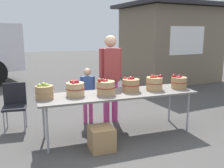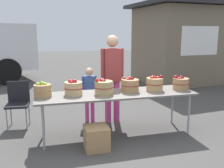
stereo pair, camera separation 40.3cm
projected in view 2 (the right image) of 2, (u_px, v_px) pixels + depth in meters
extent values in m
plane|color=#474442|center=(116.00, 134.00, 4.48)|extent=(40.00, 40.00, 0.00)
cube|color=slate|center=(116.00, 94.00, 4.33)|extent=(2.70, 0.76, 0.03)
cylinder|color=#99999E|center=(43.00, 128.00, 3.81)|extent=(0.04, 0.04, 0.72)
cylinder|color=#99999E|center=(189.00, 115.00, 4.43)|extent=(0.04, 0.04, 0.72)
cylinder|color=#99999E|center=(43.00, 115.00, 4.38)|extent=(0.04, 0.04, 0.72)
cylinder|color=#99999E|center=(172.00, 105.00, 5.00)|extent=(0.04, 0.04, 0.72)
cylinder|color=#A87F51|center=(43.00, 91.00, 4.07)|extent=(0.28, 0.28, 0.20)
torus|color=#A87F51|center=(43.00, 90.00, 4.06)|extent=(0.30, 0.30, 0.01)
sphere|color=#8CB738|center=(42.00, 83.00, 4.04)|extent=(0.07, 0.07, 0.07)
sphere|color=#9EC647|center=(45.00, 84.00, 4.04)|extent=(0.07, 0.07, 0.07)
sphere|color=#9EC647|center=(42.00, 85.00, 4.05)|extent=(0.08, 0.08, 0.08)
sphere|color=#8CB738|center=(38.00, 85.00, 4.02)|extent=(0.07, 0.07, 0.07)
cylinder|color=tan|center=(73.00, 88.00, 4.19)|extent=(0.29, 0.29, 0.22)
torus|color=maroon|center=(73.00, 88.00, 4.19)|extent=(0.31, 0.31, 0.01)
sphere|color=#B22319|center=(74.00, 81.00, 4.19)|extent=(0.06, 0.06, 0.06)
sphere|color=#B22319|center=(70.00, 81.00, 4.16)|extent=(0.07, 0.07, 0.07)
sphere|color=#B22319|center=(71.00, 81.00, 4.15)|extent=(0.07, 0.07, 0.07)
sphere|color=maroon|center=(73.00, 82.00, 4.21)|extent=(0.07, 0.07, 0.07)
sphere|color=maroon|center=(75.00, 82.00, 4.14)|extent=(0.07, 0.07, 0.07)
sphere|color=maroon|center=(71.00, 83.00, 4.11)|extent=(0.07, 0.07, 0.07)
cylinder|color=tan|center=(104.00, 88.00, 4.22)|extent=(0.30, 0.30, 0.23)
torus|color=maroon|center=(104.00, 87.00, 4.22)|extent=(0.32, 0.32, 0.01)
sphere|color=#B22319|center=(103.00, 81.00, 4.20)|extent=(0.08, 0.08, 0.08)
sphere|color=maroon|center=(101.00, 81.00, 4.20)|extent=(0.08, 0.08, 0.08)
sphere|color=maroon|center=(104.00, 81.00, 4.20)|extent=(0.07, 0.07, 0.07)
sphere|color=#B22319|center=(97.00, 80.00, 4.14)|extent=(0.06, 0.06, 0.06)
sphere|color=maroon|center=(103.00, 82.00, 4.18)|extent=(0.07, 0.07, 0.07)
cylinder|color=#A87F51|center=(130.00, 86.00, 4.41)|extent=(0.30, 0.30, 0.22)
torus|color=maroon|center=(130.00, 85.00, 4.41)|extent=(0.32, 0.32, 0.01)
sphere|color=maroon|center=(128.00, 80.00, 4.38)|extent=(0.07, 0.07, 0.07)
sphere|color=maroon|center=(132.00, 79.00, 4.41)|extent=(0.07, 0.07, 0.07)
sphere|color=maroon|center=(130.00, 79.00, 4.39)|extent=(0.08, 0.08, 0.08)
sphere|color=maroon|center=(124.00, 79.00, 4.45)|extent=(0.07, 0.07, 0.07)
cylinder|color=tan|center=(155.00, 84.00, 4.49)|extent=(0.29, 0.29, 0.23)
torus|color=maroon|center=(155.00, 84.00, 4.48)|extent=(0.31, 0.31, 0.01)
sphere|color=maroon|center=(153.00, 77.00, 4.49)|extent=(0.06, 0.06, 0.06)
sphere|color=#B22319|center=(152.00, 78.00, 4.43)|extent=(0.08, 0.08, 0.08)
sphere|color=#B22319|center=(156.00, 78.00, 4.49)|extent=(0.08, 0.08, 0.08)
sphere|color=#B22319|center=(158.00, 78.00, 4.46)|extent=(0.08, 0.08, 0.08)
sphere|color=#B22319|center=(155.00, 78.00, 4.44)|extent=(0.07, 0.07, 0.07)
sphere|color=maroon|center=(161.00, 77.00, 4.46)|extent=(0.07, 0.07, 0.07)
cylinder|color=#A87F51|center=(181.00, 84.00, 4.58)|extent=(0.28, 0.28, 0.21)
torus|color=maroon|center=(181.00, 83.00, 4.58)|extent=(0.30, 0.30, 0.01)
sphere|color=#B22319|center=(181.00, 79.00, 4.56)|extent=(0.08, 0.08, 0.08)
sphere|color=maroon|center=(177.00, 78.00, 4.59)|extent=(0.08, 0.08, 0.08)
sphere|color=maroon|center=(182.00, 78.00, 4.58)|extent=(0.08, 0.08, 0.08)
sphere|color=maroon|center=(179.00, 79.00, 4.53)|extent=(0.08, 0.08, 0.08)
sphere|color=maroon|center=(176.00, 77.00, 4.58)|extent=(0.08, 0.08, 0.08)
sphere|color=maroon|center=(181.00, 78.00, 4.56)|extent=(0.08, 0.08, 0.08)
sphere|color=maroon|center=(181.00, 79.00, 4.54)|extent=(0.07, 0.07, 0.07)
cylinder|color=#CC3F8C|center=(117.00, 101.00, 5.08)|extent=(0.12, 0.12, 0.84)
cylinder|color=#CC3F8C|center=(108.00, 101.00, 5.04)|extent=(0.12, 0.12, 0.84)
cube|color=maroon|center=(112.00, 65.00, 4.91)|extent=(0.32, 0.24, 0.63)
sphere|color=tan|center=(112.00, 41.00, 4.82)|extent=(0.23, 0.23, 0.23)
cylinder|color=maroon|center=(121.00, 63.00, 4.94)|extent=(0.09, 0.09, 0.56)
cylinder|color=maroon|center=(103.00, 63.00, 4.86)|extent=(0.09, 0.09, 0.56)
cylinder|color=#CC3F8C|center=(93.00, 109.00, 5.07)|extent=(0.08, 0.08, 0.53)
cylinder|color=#CC3F8C|center=(87.00, 109.00, 5.05)|extent=(0.08, 0.08, 0.53)
cube|color=#334C8C|center=(89.00, 86.00, 4.97)|extent=(0.22, 0.17, 0.40)
sphere|color=tan|center=(89.00, 72.00, 4.91)|extent=(0.14, 0.14, 0.14)
cylinder|color=#334C8C|center=(95.00, 85.00, 4.98)|extent=(0.06, 0.06, 0.36)
cylinder|color=#334C8C|center=(83.00, 85.00, 4.95)|extent=(0.06, 0.06, 0.36)
cube|color=silver|center=(5.00, 46.00, 9.36)|extent=(2.37, 2.56, 1.60)
cube|color=black|center=(27.00, 37.00, 9.75)|extent=(0.60, 1.69, 0.80)
cylinder|color=black|center=(7.00, 71.00, 8.66)|extent=(0.94, 0.55, 0.90)
cube|color=#726651|center=(183.00, 45.00, 9.18)|extent=(3.24, 2.70, 2.60)
cube|color=#262628|center=(185.00, 6.00, 8.90)|extent=(3.78, 3.25, 0.12)
cube|color=white|center=(200.00, 41.00, 7.97)|extent=(1.40, 0.19, 0.90)
cube|color=black|center=(18.00, 105.00, 4.72)|extent=(0.44, 0.44, 0.04)
cube|color=black|center=(19.00, 91.00, 4.85)|extent=(0.40, 0.07, 0.40)
cylinder|color=gray|center=(7.00, 120.00, 4.58)|extent=(0.02, 0.02, 0.42)
cylinder|color=gray|center=(26.00, 119.00, 4.63)|extent=(0.02, 0.02, 0.42)
cylinder|color=gray|center=(11.00, 114.00, 4.91)|extent=(0.02, 0.02, 0.42)
cylinder|color=gray|center=(29.00, 114.00, 4.96)|extent=(0.02, 0.02, 0.42)
cube|color=#A87F51|center=(97.00, 138.00, 3.89)|extent=(0.36, 0.36, 0.36)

